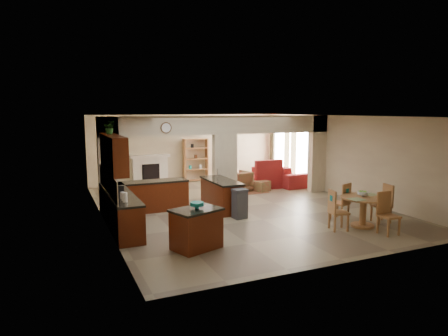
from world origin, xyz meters
name	(u,v)px	position (x,y,z in m)	size (l,w,h in m)	color
floor	(238,207)	(0.00, 0.00, 0.00)	(10.00, 10.00, 0.00)	#7C7156
ceiling	(238,116)	(0.00, 0.00, 2.80)	(10.00, 10.00, 0.00)	white
wall_back	(186,148)	(0.00, 5.00, 1.40)	(8.00, 8.00, 0.00)	beige
wall_front	(350,193)	(0.00, -5.00, 1.40)	(8.00, 8.00, 0.00)	beige
wall_left	(102,170)	(-4.00, 0.00, 1.40)	(10.00, 10.00, 0.00)	beige
wall_right	(342,156)	(4.00, 0.00, 1.40)	(10.00, 10.00, 0.00)	beige
partition_left_pier	(109,165)	(-3.70, 1.00, 1.40)	(0.60, 0.25, 2.80)	beige
partition_center_pier	(225,168)	(0.00, 1.00, 1.10)	(0.80, 0.25, 2.20)	beige
partition_right_pier	(317,154)	(3.70, 1.00, 1.40)	(0.60, 0.25, 2.80)	beige
partition_header	(225,125)	(0.00, 1.00, 2.50)	(8.00, 0.25, 0.60)	beige
kitchen_counter	(133,204)	(-3.26, -0.25, 0.46)	(2.52, 3.29, 1.48)	#3C1507
upper_cabinets	(113,153)	(-3.82, -0.80, 1.92)	(0.35, 2.40, 0.90)	#3C1507
peninsula	(221,195)	(-0.60, -0.11, 0.46)	(0.70, 1.85, 0.91)	#3C1507
wall_clock	(166,128)	(-2.00, 0.85, 2.45)	(0.34, 0.34, 0.03)	#4E311A
rug	(242,191)	(1.20, 2.10, 0.01)	(1.60, 1.30, 0.01)	#9A5538
fireplace	(150,169)	(-1.60, 4.83, 0.61)	(1.60, 0.35, 1.20)	beige
shelving_unit	(196,160)	(0.35, 4.82, 0.90)	(1.00, 0.32, 1.80)	brown
window_a	(303,155)	(3.97, 2.30, 1.20)	(0.02, 0.90, 1.90)	white
window_b	(280,151)	(3.97, 4.00, 1.20)	(0.02, 0.90, 1.90)	white
glazed_door	(291,157)	(3.97, 3.15, 1.05)	(0.02, 0.70, 2.10)	white
drape_a_left	(311,157)	(3.93, 1.70, 1.20)	(0.10, 0.28, 2.30)	#391F17
drape_a_right	(293,154)	(3.93, 2.90, 1.20)	(0.10, 0.28, 2.30)	#391F17
drape_b_left	(287,153)	(3.93, 3.40, 1.20)	(0.10, 0.28, 2.30)	#391F17
drape_b_right	(272,150)	(3.93, 4.60, 1.20)	(0.10, 0.28, 2.30)	#391F17
ceiling_fan	(239,121)	(1.50, 3.00, 2.56)	(1.00, 1.00, 0.10)	white
kitchen_island	(196,229)	(-2.45, -3.04, 0.45)	(1.20, 1.03, 0.88)	#3C1507
teal_bowl	(197,205)	(-2.42, -3.01, 0.95)	(0.29, 0.29, 0.14)	#127D7E
trash_can	(240,205)	(-0.52, -1.21, 0.38)	(0.36, 0.30, 0.76)	#313134
dining_table	(363,207)	(2.03, -3.21, 0.52)	(1.15, 1.15, 0.78)	brown
fruit_bowl	(363,194)	(2.05, -3.14, 0.86)	(0.27, 0.27, 0.14)	#67C229
sofa	(280,174)	(3.30, 2.90, 0.40)	(1.07, 2.74, 0.80)	maroon
chaise	(264,182)	(2.28, 2.41, 0.22)	(1.11, 0.91, 0.45)	maroon
armchair	(238,181)	(1.07, 2.18, 0.38)	(0.80, 0.83, 0.75)	maroon
ottoman	(261,186)	(1.86, 1.86, 0.19)	(0.52, 0.52, 0.38)	maroon
plant	(110,127)	(-3.82, -0.40, 2.54)	(0.31, 0.27, 0.34)	#124412
chair_north	(343,200)	(1.97, -2.50, 0.55)	(0.54, 0.54, 1.02)	brown
chair_east	(384,202)	(2.85, -3.10, 0.55)	(0.48, 0.48, 1.02)	brown
chair_south	(386,211)	(2.13, -3.88, 0.55)	(0.43, 0.43, 1.02)	brown
chair_west	(336,209)	(1.18, -3.17, 0.55)	(0.51, 0.51, 1.02)	brown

